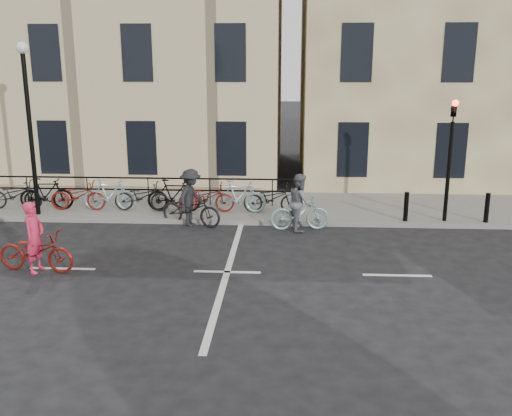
# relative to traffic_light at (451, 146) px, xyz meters

# --- Properties ---
(ground) EXTENTS (120.00, 120.00, 0.00)m
(ground) POSITION_rel_traffic_light_xyz_m (-6.20, -4.34, -2.45)
(ground) COLOR black
(ground) RESTS_ON ground
(sidewalk) EXTENTS (46.00, 4.00, 0.15)m
(sidewalk) POSITION_rel_traffic_light_xyz_m (-10.20, 1.66, -2.38)
(sidewalk) COLOR slate
(sidewalk) RESTS_ON ground
(building_east) EXTENTS (14.00, 10.00, 12.00)m
(building_east) POSITION_rel_traffic_light_xyz_m (2.80, 8.66, 3.70)
(building_east) COLOR tan
(building_east) RESTS_ON sidewalk
(building_west) EXTENTS (20.00, 10.00, 10.00)m
(building_west) POSITION_rel_traffic_light_xyz_m (-15.20, 8.66, 2.70)
(building_west) COLOR #CCB28A
(building_west) RESTS_ON sidewalk
(traffic_light) EXTENTS (0.18, 0.30, 3.90)m
(traffic_light) POSITION_rel_traffic_light_xyz_m (0.00, 0.00, 0.00)
(traffic_light) COLOR black
(traffic_light) RESTS_ON sidewalk
(lamp_post) EXTENTS (0.36, 0.36, 5.28)m
(lamp_post) POSITION_rel_traffic_light_xyz_m (-12.70, 0.06, 1.04)
(lamp_post) COLOR black
(lamp_post) RESTS_ON sidewalk
(bollard_east) EXTENTS (0.14, 0.14, 0.90)m
(bollard_east) POSITION_rel_traffic_light_xyz_m (-1.20, -0.09, -1.85)
(bollard_east) COLOR black
(bollard_east) RESTS_ON sidewalk
(bollard_west) EXTENTS (0.14, 0.14, 0.90)m
(bollard_west) POSITION_rel_traffic_light_xyz_m (1.20, -0.09, -1.85)
(bollard_west) COLOR black
(bollard_west) RESTS_ON sidewalk
(parked_bikes) EXTENTS (10.40, 1.23, 1.05)m
(parked_bikes) POSITION_rel_traffic_light_xyz_m (-9.50, 0.70, -1.81)
(parked_bikes) COLOR black
(parked_bikes) RESTS_ON sidewalk
(cyclist_pink) EXTENTS (1.99, 0.93, 1.70)m
(cyclist_pink) POSITION_rel_traffic_light_xyz_m (-10.73, -4.54, -1.86)
(cyclist_pink) COLOR maroon
(cyclist_pink) RESTS_ON ground
(cyclist_grey) EXTENTS (1.81, 0.90, 1.70)m
(cyclist_grey) POSITION_rel_traffic_light_xyz_m (-4.42, -0.73, -1.77)
(cyclist_grey) COLOR #81A4A9
(cyclist_grey) RESTS_ON ground
(cyclist_dark) EXTENTS (2.08, 1.30, 1.75)m
(cyclist_dark) POSITION_rel_traffic_light_xyz_m (-7.70, -0.44, -1.76)
(cyclist_dark) COLOR black
(cyclist_dark) RESTS_ON ground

